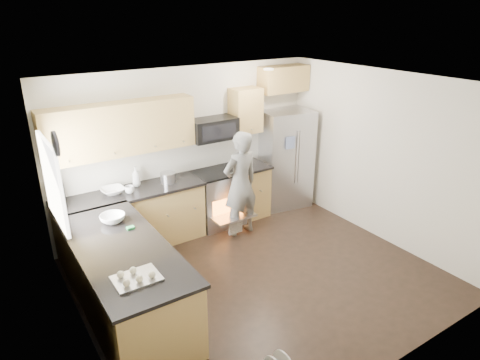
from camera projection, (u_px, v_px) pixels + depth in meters
ground at (260, 277)px, 5.82m from camera, size 4.50×4.50×0.00m
room_shell at (259, 161)px, 5.20m from camera, size 4.54×4.04×2.62m
back_cabinet_run at (163, 180)px, 6.52m from camera, size 4.45×0.64×2.50m
peninsula at (125, 281)px, 4.95m from camera, size 0.96×2.36×1.02m
stove_range at (218, 186)px, 7.06m from camera, size 0.76×0.97×1.79m
refrigerator at (285, 159)px, 7.72m from camera, size 0.96×0.81×1.76m
person at (240, 184)px, 6.68m from camera, size 0.64×0.44×1.70m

